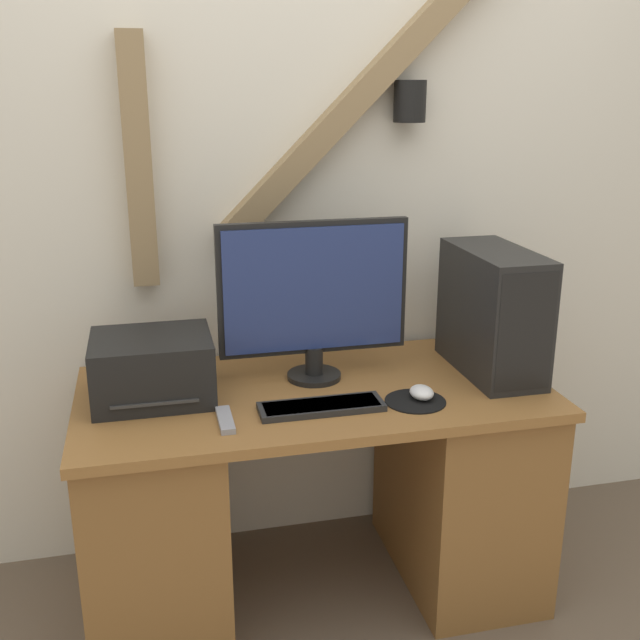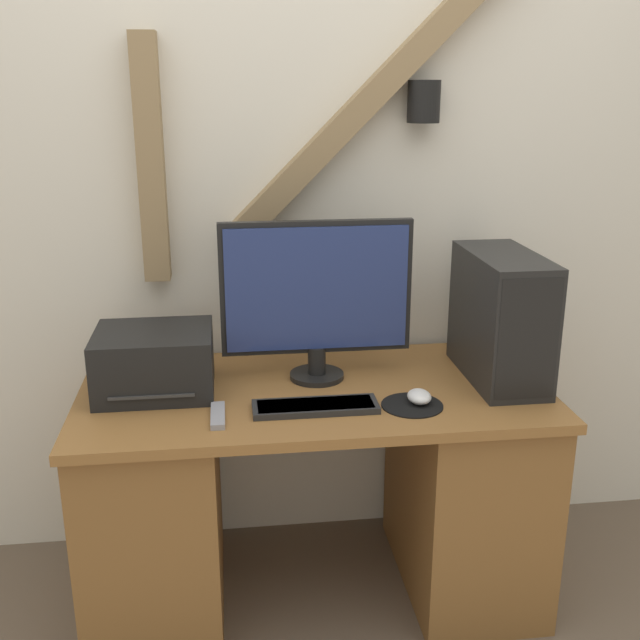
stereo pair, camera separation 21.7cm
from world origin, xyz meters
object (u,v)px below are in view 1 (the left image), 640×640
at_px(keyboard, 321,406).
at_px(printer, 153,368).
at_px(computer_tower, 493,312).
at_px(remote_control, 225,420).
at_px(mouse, 422,392).
at_px(monitor, 314,294).

bearing_deg(keyboard, printer, 156.59).
bearing_deg(computer_tower, remote_control, -167.57).
height_order(computer_tower, printer, computer_tower).
distance_m(keyboard, mouse, 0.30).
bearing_deg(monitor, printer, -175.00).
bearing_deg(keyboard, mouse, 0.50).
xyz_separation_m(keyboard, remote_control, (-0.27, -0.02, -0.00)).
bearing_deg(mouse, computer_tower, 29.70).
height_order(mouse, printer, printer).
bearing_deg(computer_tower, keyboard, -164.03).
relative_size(keyboard, remote_control, 2.26).
relative_size(mouse, computer_tower, 0.20).
xyz_separation_m(printer, remote_control, (0.18, -0.22, -0.08)).
bearing_deg(mouse, printer, 165.56).
xyz_separation_m(computer_tower, remote_control, (-0.86, -0.19, -0.19)).
bearing_deg(monitor, computer_tower, -7.15).
height_order(monitor, computer_tower, monitor).
distance_m(keyboard, computer_tower, 0.64).
xyz_separation_m(keyboard, mouse, (0.30, 0.00, 0.01)).
distance_m(monitor, printer, 0.52).
xyz_separation_m(monitor, mouse, (0.26, -0.24, -0.25)).
bearing_deg(printer, computer_tower, -1.50).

